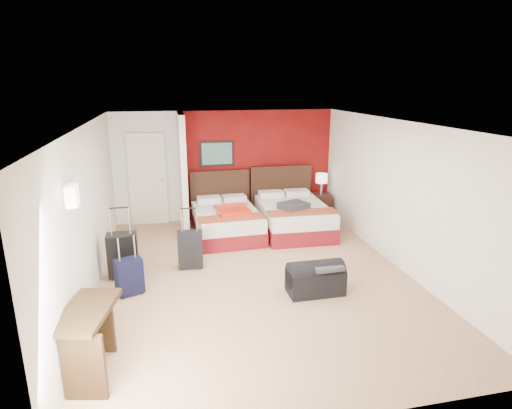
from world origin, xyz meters
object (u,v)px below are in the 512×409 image
object	(u,v)px
nightstand	(320,206)
suitcase_charcoal	(190,251)
desk	(90,342)
bed_right	(293,218)
red_suitcase_open	(232,209)
table_lamp	(321,184)
duffel_bag	(315,280)
suitcase_navy	(129,278)
suitcase_black	(123,256)
bed_left	(227,223)

from	to	relation	value
nightstand	suitcase_charcoal	distance (m)	3.90
suitcase_charcoal	desk	distance (m)	2.89
suitcase_charcoal	bed_right	bearing A→B (deg)	35.90
red_suitcase_open	suitcase_charcoal	size ratio (longest dim) A/B	1.38
table_lamp	duffel_bag	xyz separation A→B (m)	(-1.42, -3.57, -0.61)
suitcase_charcoal	desk	bearing A→B (deg)	-111.79
table_lamp	suitcase_navy	bearing A→B (deg)	-144.12
nightstand	suitcase_black	world-z (taller)	suitcase_black
suitcase_charcoal	red_suitcase_open	bearing A→B (deg)	58.99
red_suitcase_open	bed_left	bearing A→B (deg)	126.68
nightstand	suitcase_charcoal	bearing A→B (deg)	-143.50
suitcase_charcoal	desk	size ratio (longest dim) A/B	0.65
nightstand	table_lamp	world-z (taller)	table_lamp
red_suitcase_open	table_lamp	size ratio (longest dim) A/B	1.77
bed_right	suitcase_charcoal	size ratio (longest dim) A/B	3.18
nightstand	suitcase_black	xyz separation A→B (m)	(-4.30, -2.36, 0.07)
bed_left	bed_right	xyz separation A→B (m)	(1.44, -0.03, 0.02)
bed_right	suitcase_navy	bearing A→B (deg)	-143.81
bed_right	red_suitcase_open	bearing A→B (deg)	-174.95
table_lamp	desk	bearing A→B (deg)	-132.71
red_suitcase_open	suitcase_black	distance (m)	2.55
duffel_bag	desk	world-z (taller)	desk
duffel_bag	desk	xyz separation A→B (m)	(-3.04, -1.26, 0.19)
bed_left	nightstand	bearing A→B (deg)	15.70
duffel_bag	suitcase_black	bearing A→B (deg)	156.92
bed_left	duffel_bag	bearing A→B (deg)	-73.78
bed_right	suitcase_black	xyz separation A→B (m)	(-3.39, -1.57, 0.07)
bed_left	suitcase_black	xyz separation A→B (m)	(-1.95, -1.60, 0.09)
suitcase_charcoal	table_lamp	bearing A→B (deg)	38.67
nightstand	suitcase_black	distance (m)	4.91
bed_right	duffel_bag	xyz separation A→B (m)	(-0.51, -2.77, -0.08)
bed_right	nightstand	xyz separation A→B (m)	(0.91, 0.79, -0.00)
table_lamp	suitcase_navy	world-z (taller)	table_lamp
bed_right	red_suitcase_open	distance (m)	1.38
red_suitcase_open	nightstand	distance (m)	2.44
bed_right	desk	distance (m)	5.37
red_suitcase_open	desk	size ratio (longest dim) A/B	0.89
bed_left	desk	world-z (taller)	desk
red_suitcase_open	nightstand	size ratio (longest dim) A/B	1.47
suitcase_charcoal	suitcase_navy	xyz separation A→B (m)	(-0.97, -0.79, -0.04)
bed_right	table_lamp	world-z (taller)	table_lamp
bed_right	red_suitcase_open	size ratio (longest dim) A/B	2.30
suitcase_black	suitcase_navy	size ratio (longest dim) A/B	1.33
nightstand	table_lamp	xyz separation A→B (m)	(0.00, 0.00, 0.53)
nightstand	table_lamp	bearing A→B (deg)	0.00
bed_left	suitcase_navy	world-z (taller)	bed_left
desk	suitcase_charcoal	bearing A→B (deg)	76.41
nightstand	duffel_bag	size ratio (longest dim) A/B	0.69
bed_right	suitcase_charcoal	bearing A→B (deg)	-146.12
bed_left	bed_right	distance (m)	1.44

